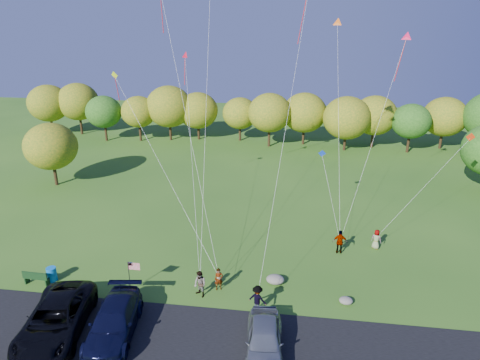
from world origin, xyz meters
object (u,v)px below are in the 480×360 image
Objects in this scene: minivan_navy at (114,322)px; flyer_d at (340,242)px; flyer_c at (257,299)px; trash_barrel at (52,274)px; minivan_silver at (264,340)px; flyer_a at (219,279)px; flyer_b at (200,284)px; park_bench at (36,278)px; flyer_e at (376,239)px; minivan_dark at (56,319)px.

flyer_d is (13.56, 11.32, 0.03)m from minivan_navy.
trash_barrel is at bearing 13.15° from flyer_c.
minivan_silver is 3.15× the size of flyer_a.
minivan_navy is at bearing 173.83° from minivan_silver.
flyer_c is 9.77m from flyer_d.
flyer_a is 0.88× the size of flyer_c.
flyer_b is at bearing 130.57° from minivan_silver.
flyer_a is 0.82× the size of flyer_d.
flyer_e is at bearing 21.42° from park_bench.
flyer_e reaches higher than park_bench.
flyer_e reaches higher than flyer_a.
flyer_c is 14.66m from trash_barrel.
park_bench reaches higher than trash_barrel.
flyer_b is at bearing -1.91° from trash_barrel.
flyer_a is at bearing -16.00° from flyer_c.
flyer_c is 1.11× the size of flyer_e.
flyer_c is at bearing -0.62° from park_bench.
flyer_b is at bearing 37.00° from flyer_d.
minivan_dark is 11.88m from flyer_c.
flyer_c reaches higher than flyer_a.
minivan_dark is at bearing -110.92° from flyer_b.
flyer_d is 1.96× the size of trash_barrel.
flyer_b reaches higher than park_bench.
minivan_navy is 1.21× the size of minivan_silver.
flyer_b reaches higher than trash_barrel.
flyer_d reaches higher than flyer_e.
flyer_b is 11.80m from flyer_d.
minivan_dark reaches higher than flyer_d.
minivan_silver is at bearing -9.69° from minivan_navy.
flyer_e is 1.64× the size of trash_barrel.
minivan_silver is 2.73× the size of park_bench.
park_bench is at bearing 143.33° from minivan_navy.
flyer_b is 1.00× the size of park_bench.
minivan_silver is 5.05× the size of trash_barrel.
flyer_d is 21.28m from trash_barrel.
flyer_a is at bearing 23.06° from minivan_dark.
flyer_a is at bearing 7.55° from park_bench.
minivan_navy is 3.11× the size of flyer_d.
flyer_a is 0.87× the size of park_bench.
flyer_c reaches higher than minivan_silver.
flyer_e is 25.40m from park_bench.
park_bench is (-23.96, -8.41, -0.27)m from flyer_e.
minivan_dark is 3.78× the size of park_bench.
flyer_d is at bearing 18.09° from trash_barrel.
park_bench is at bearing 122.41° from minivan_dark.
flyer_e is at bearing 22.37° from minivan_dark.
minivan_dark reaches higher than park_bench.
flyer_d is 1.20× the size of flyer_e.
minivan_dark is at bearing -56.90° from trash_barrel.
minivan_silver is at bearing -12.87° from park_bench.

